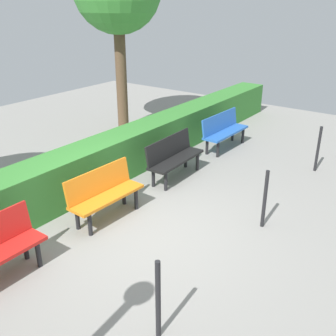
% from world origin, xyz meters
% --- Properties ---
extents(ground_plane, '(17.85, 17.85, 0.00)m').
position_xyz_m(ground_plane, '(0.00, 0.00, 0.00)').
color(ground_plane, gray).
extents(bench_blue, '(1.55, 0.50, 0.86)m').
position_xyz_m(bench_blue, '(-4.16, -0.72, 0.48)').
color(bench_blue, blue).
rests_on(bench_blue, ground_plane).
extents(bench_black, '(1.51, 0.49, 0.86)m').
position_xyz_m(bench_black, '(-2.00, -0.71, 0.48)').
color(bench_black, black).
rests_on(bench_black, ground_plane).
extents(bench_orange, '(1.39, 0.50, 0.86)m').
position_xyz_m(bench_orange, '(0.02, -0.70, 0.48)').
color(bench_orange, orange).
rests_on(bench_orange, ground_plane).
extents(hedge_row, '(13.85, 0.73, 0.89)m').
position_xyz_m(hedge_row, '(-0.97, -1.71, 0.45)').
color(hedge_row, '#387F33').
rests_on(hedge_row, ground_plane).
extents(railing_post_near, '(0.06, 0.06, 1.00)m').
position_xyz_m(railing_post_near, '(-4.09, 1.59, 0.50)').
color(railing_post_near, black).
rests_on(railing_post_near, ground_plane).
extents(railing_post_mid, '(0.06, 0.06, 1.00)m').
position_xyz_m(railing_post_mid, '(-1.28, 1.59, 0.50)').
color(railing_post_mid, black).
rests_on(railing_post_mid, ground_plane).
extents(railing_post_far, '(0.06, 0.06, 1.00)m').
position_xyz_m(railing_post_far, '(1.53, 1.59, 0.50)').
color(railing_post_far, black).
rests_on(railing_post_far, ground_plane).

